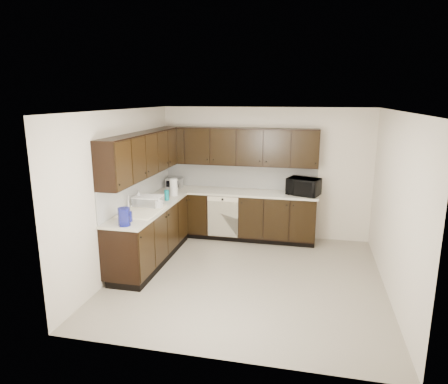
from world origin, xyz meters
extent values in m
plane|color=gray|center=(0.00, 0.00, 0.00)|extent=(4.00, 4.00, 0.00)
plane|color=white|center=(0.00, 0.00, 2.50)|extent=(4.00, 4.00, 0.00)
cube|color=beige|center=(0.00, 2.00, 1.25)|extent=(4.00, 0.02, 2.50)
cube|color=beige|center=(-2.00, 0.00, 1.25)|extent=(0.02, 4.00, 2.50)
cube|color=beige|center=(2.00, 0.00, 1.25)|extent=(0.02, 4.00, 2.50)
cube|color=beige|center=(0.00, -2.00, 1.25)|extent=(4.00, 0.02, 2.50)
cube|color=black|center=(-0.50, 1.70, 0.45)|extent=(3.00, 0.60, 0.90)
cube|color=black|center=(-1.70, 0.30, 0.45)|extent=(0.60, 2.20, 0.90)
cube|color=black|center=(-0.50, 1.73, 0.05)|extent=(3.00, 0.54, 0.10)
cube|color=black|center=(-1.67, 0.30, 0.05)|extent=(0.54, 2.20, 0.10)
cube|color=beige|center=(-0.50, 1.70, 0.92)|extent=(3.03, 0.63, 0.04)
cube|color=beige|center=(-1.70, 0.30, 0.92)|extent=(0.63, 2.23, 0.04)
cube|color=white|center=(-0.50, 1.99, 1.18)|extent=(3.00, 0.02, 0.48)
cube|color=white|center=(-1.99, 0.60, 1.18)|extent=(0.02, 2.80, 0.48)
cube|color=black|center=(-0.50, 1.83, 1.77)|extent=(3.00, 0.33, 0.70)
cube|color=black|center=(-1.83, 0.43, 1.77)|extent=(0.33, 2.47, 0.70)
cube|color=beige|center=(-0.70, 1.41, 0.50)|extent=(0.58, 0.02, 0.78)
cube|color=beige|center=(-0.70, 1.40, 0.84)|extent=(0.58, 0.03, 0.08)
cylinder|color=black|center=(-0.70, 1.39, 0.84)|extent=(0.04, 0.02, 0.04)
cube|color=beige|center=(-1.68, 0.00, 0.95)|extent=(0.54, 0.82, 0.03)
cube|color=beige|center=(-1.68, -0.20, 0.86)|extent=(0.42, 0.34, 0.16)
cube|color=beige|center=(-1.68, 0.20, 0.86)|extent=(0.42, 0.34, 0.16)
cylinder|color=silver|center=(-1.90, 0.00, 1.07)|extent=(0.03, 0.03, 0.26)
cylinder|color=silver|center=(-1.85, 0.00, 1.19)|extent=(0.14, 0.02, 0.02)
cylinder|color=#B2B2B7|center=(-1.68, -0.20, 0.89)|extent=(0.20, 0.20, 0.10)
imported|color=black|center=(0.75, 1.65, 1.10)|extent=(0.66, 0.55, 0.31)
imported|color=gray|center=(-1.48, 0.22, 1.04)|extent=(0.10, 0.10, 0.20)
imported|color=gray|center=(-1.87, 0.32, 1.07)|extent=(0.13, 0.13, 0.26)
cube|color=#A9AAAC|center=(-1.75, 1.72, 1.04)|extent=(0.32, 0.24, 0.19)
cube|color=silver|center=(-1.70, 0.30, 1.02)|extent=(0.45, 0.35, 0.17)
cylinder|color=navy|center=(-1.63, -0.70, 1.07)|extent=(0.19, 0.19, 0.25)
cylinder|color=#0B7881|center=(-1.55, 0.75, 1.03)|extent=(0.09, 0.09, 0.18)
cylinder|color=silver|center=(-1.54, 1.10, 1.09)|extent=(0.17, 0.17, 0.31)
camera|label=1|loc=(0.87, -5.56, 2.69)|focal=32.00mm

